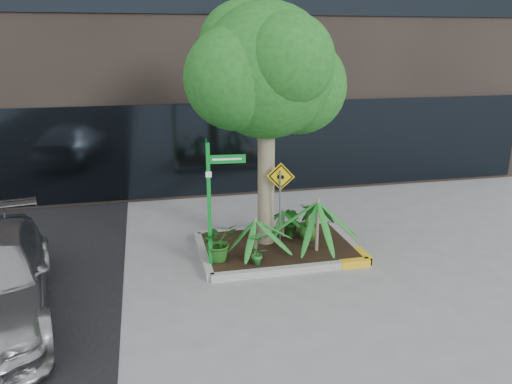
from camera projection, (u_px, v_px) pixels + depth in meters
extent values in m
plane|color=gray|center=(272.00, 258.00, 10.39)|extent=(80.00, 80.00, 0.00)
cube|color=#9E9E99|center=(265.00, 230.00, 11.72)|extent=(3.20, 0.15, 0.15)
cube|color=#9E9E99|center=(293.00, 270.00, 9.67)|extent=(3.20, 0.15, 0.15)
cube|color=#9E9E99|center=(203.00, 255.00, 10.35)|extent=(0.15, 2.20, 0.15)
cube|color=#9E9E99|center=(347.00, 242.00, 11.04)|extent=(0.15, 2.20, 0.15)
cube|color=gold|center=(355.00, 264.00, 9.95)|extent=(0.60, 0.17, 0.15)
cube|color=black|center=(278.00, 246.00, 10.68)|extent=(3.05, 2.05, 0.06)
cylinder|color=gray|center=(266.00, 175.00, 10.40)|extent=(0.35, 0.35, 3.32)
cylinder|color=gray|center=(272.00, 116.00, 10.07)|extent=(0.63, 0.18, 1.08)
sphere|color=#18551B|center=(267.00, 71.00, 9.79)|extent=(2.66, 2.66, 2.66)
sphere|color=#18551B|center=(299.00, 86.00, 10.36)|extent=(1.99, 1.99, 1.99)
sphere|color=#18551B|center=(236.00, 78.00, 9.47)|extent=(1.99, 1.99, 1.99)
sphere|color=#18551B|center=(287.00, 61.00, 9.15)|extent=(1.77, 1.77, 1.77)
sphere|color=#18551B|center=(244.00, 47.00, 10.10)|extent=(1.88, 1.88, 1.88)
cylinder|color=gray|center=(317.00, 225.00, 10.23)|extent=(0.07, 0.07, 1.13)
cylinder|color=gray|center=(255.00, 238.00, 9.92)|extent=(0.07, 0.07, 0.85)
cylinder|color=gray|center=(283.00, 223.00, 11.06)|extent=(0.07, 0.07, 0.62)
imported|color=#1E5418|center=(219.00, 242.00, 9.83)|extent=(0.88, 0.88, 0.78)
imported|color=#2A661E|center=(308.00, 221.00, 10.87)|extent=(0.59, 0.59, 0.82)
imported|color=#227027|center=(257.00, 248.00, 9.64)|extent=(0.41, 0.41, 0.70)
imported|color=#1D5A1A|center=(292.00, 222.00, 11.04)|extent=(0.47, 0.47, 0.68)
cube|color=#0B8224|center=(209.00, 209.00, 9.46)|extent=(0.08, 0.08, 2.55)
cube|color=#0B8224|center=(227.00, 159.00, 9.23)|extent=(0.71, 0.08, 0.16)
cube|color=#0B8224|center=(207.00, 146.00, 9.46)|extent=(0.08, 0.71, 0.16)
cube|color=white|center=(227.00, 159.00, 9.21)|extent=(0.55, 0.05, 0.04)
cube|color=white|center=(206.00, 146.00, 9.45)|extent=(0.05, 0.55, 0.04)
cube|color=white|center=(209.00, 175.00, 9.22)|extent=(0.11, 0.01, 0.11)
cylinder|color=slate|center=(280.00, 210.00, 10.28)|extent=(0.10, 0.18, 1.69)
cube|color=yellow|center=(281.00, 176.00, 10.06)|extent=(0.53, 0.23, 0.57)
cube|color=black|center=(281.00, 177.00, 10.05)|extent=(0.47, 0.20, 0.50)
cube|color=yellow|center=(281.00, 177.00, 10.04)|extent=(0.40, 0.17, 0.43)
cube|color=black|center=(281.00, 177.00, 10.04)|extent=(0.12, 0.05, 0.08)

